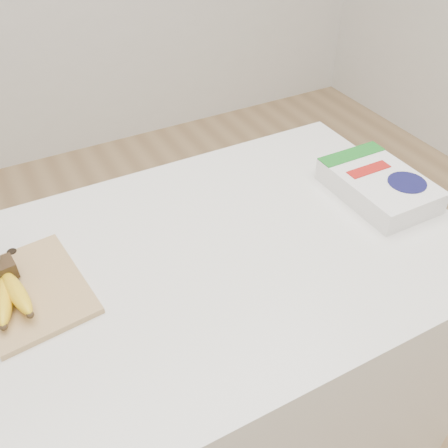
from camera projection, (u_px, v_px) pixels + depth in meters
name	position (u px, v px, depth m)	size (l,w,h in m)	color
table	(216.00, 367.00, 1.33)	(1.11, 0.74, 0.83)	white
cutting_board	(32.00, 290.00, 0.97)	(0.19, 0.26, 0.01)	tan
bananas	(9.00, 291.00, 0.93)	(0.08, 0.17, 0.05)	#382816
cereal_box	(379.00, 185.00, 1.20)	(0.18, 0.27, 0.06)	white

